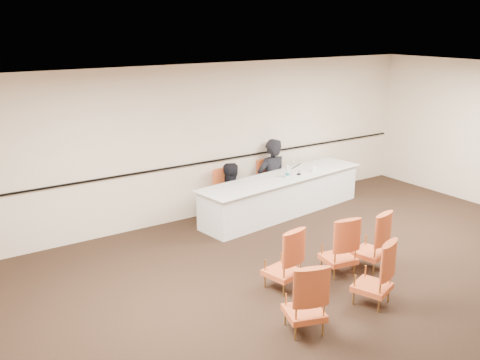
# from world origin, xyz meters

# --- Properties ---
(floor) EXTENTS (10.00, 10.00, 0.00)m
(floor) POSITION_xyz_m (0.00, 0.00, 0.00)
(floor) COLOR black
(floor) RESTS_ON ground
(ceiling) EXTENTS (10.00, 10.00, 0.00)m
(ceiling) POSITION_xyz_m (0.00, 0.00, 3.00)
(ceiling) COLOR silver
(ceiling) RESTS_ON ground
(wall_back) EXTENTS (10.00, 0.04, 3.00)m
(wall_back) POSITION_xyz_m (0.00, 4.00, 1.50)
(wall_back) COLOR beige
(wall_back) RESTS_ON ground
(wall_rail) EXTENTS (9.80, 0.04, 0.03)m
(wall_rail) POSITION_xyz_m (0.00, 3.96, 1.10)
(wall_rail) COLOR black
(wall_rail) RESTS_ON wall_back
(panel_table) EXTENTS (3.94, 1.38, 0.77)m
(panel_table) POSITION_xyz_m (1.15, 3.20, 0.39)
(panel_table) COLOR white
(panel_table) RESTS_ON ground
(panelist_main) EXTENTS (0.71, 0.47, 1.94)m
(panelist_main) POSITION_xyz_m (1.31, 3.80, 0.45)
(panelist_main) COLOR black
(panelist_main) RESTS_ON ground
(panelist_main_chair) EXTENTS (0.56, 0.56, 0.95)m
(panelist_main_chair) POSITION_xyz_m (1.31, 3.80, 0.47)
(panelist_main_chair) COLOR #E25828
(panelist_main_chair) RESTS_ON ground
(panelist_second) EXTENTS (0.86, 0.71, 1.63)m
(panelist_second) POSITION_xyz_m (0.14, 3.64, 0.29)
(panelist_second) COLOR black
(panelist_second) RESTS_ON ground
(panelist_second_chair) EXTENTS (0.56, 0.56, 0.95)m
(panelist_second_chair) POSITION_xyz_m (0.14, 3.64, 0.47)
(panelist_second_chair) COLOR #E25828
(panelist_second_chair) RESTS_ON ground
(papers) EXTENTS (0.31, 0.23, 0.00)m
(papers) POSITION_xyz_m (1.53, 3.24, 0.78)
(papers) COLOR white
(papers) RESTS_ON panel_table
(microphone) EXTENTS (0.17, 0.22, 0.27)m
(microphone) POSITION_xyz_m (1.50, 3.12, 0.91)
(microphone) COLOR black
(microphone) RESTS_ON panel_table
(water_bottle) EXTENTS (0.09, 0.09, 0.25)m
(water_bottle) POSITION_xyz_m (1.19, 3.10, 0.90)
(water_bottle) COLOR #16737B
(water_bottle) RESTS_ON panel_table
(drinking_glass) EXTENTS (0.08, 0.08, 0.10)m
(drinking_glass) POSITION_xyz_m (1.22, 3.18, 0.82)
(drinking_glass) COLOR white
(drinking_glass) RESTS_ON panel_table
(coffee_cup) EXTENTS (0.10, 0.10, 0.12)m
(coffee_cup) POSITION_xyz_m (1.89, 3.12, 0.83)
(coffee_cup) COLOR white
(coffee_cup) RESTS_ON panel_table
(aud_chair_front_left) EXTENTS (0.58, 0.58, 0.95)m
(aud_chair_front_left) POSITION_xyz_m (-0.83, 0.67, 0.47)
(aud_chair_front_left) COLOR #E25828
(aud_chair_front_left) RESTS_ON ground
(aud_chair_front_mid) EXTENTS (0.58, 0.58, 0.95)m
(aud_chair_front_mid) POSITION_xyz_m (0.17, 0.57, 0.47)
(aud_chair_front_mid) COLOR #E25828
(aud_chair_front_mid) RESTS_ON ground
(aud_chair_front_right) EXTENTS (0.60, 0.60, 0.95)m
(aud_chair_front_right) POSITION_xyz_m (0.73, 0.45, 0.47)
(aud_chair_front_right) COLOR #E25828
(aud_chair_front_right) RESTS_ON ground
(aud_chair_back_left) EXTENTS (0.63, 0.63, 0.95)m
(aud_chair_back_left) POSITION_xyz_m (-1.30, -0.36, 0.47)
(aud_chair_back_left) COLOR #E25828
(aud_chair_back_left) RESTS_ON ground
(aud_chair_back_mid) EXTENTS (0.64, 0.64, 0.95)m
(aud_chair_back_mid) POSITION_xyz_m (-0.09, -0.36, 0.47)
(aud_chair_back_mid) COLOR #E25828
(aud_chair_back_mid) RESTS_ON ground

